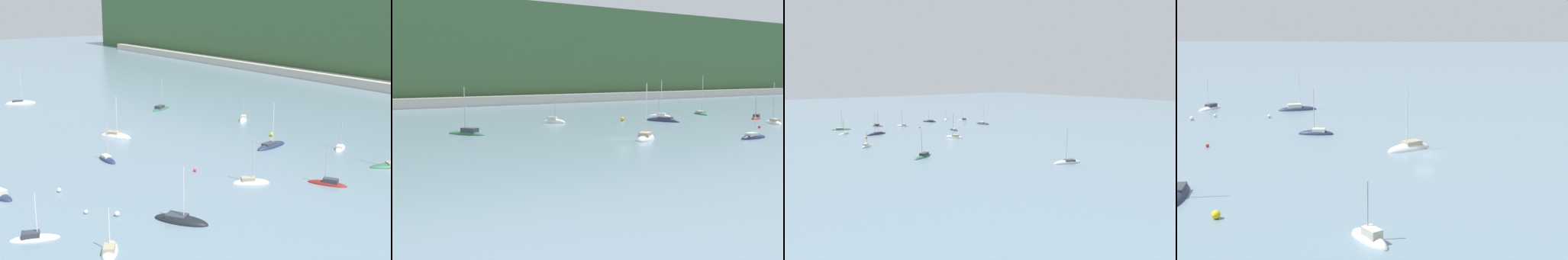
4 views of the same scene
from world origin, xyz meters
The scene contains 20 objects.
ground_plane centered at (0.00, 0.00, 0.00)m, with size 600.00×600.00×0.00m, color slate.
sailboat_0 centered at (6.10, 29.91, 0.11)m, with size 4.37×4.92×6.43m.
sailboat_1 centered at (50.01, 11.01, 0.13)m, with size 6.57×4.67×7.68m.
sailboat_2 centered at (36.87, 29.49, 0.10)m, with size 4.04×5.62×6.53m.
sailboat_3 centered at (17.22, -12.43, 0.09)m, with size 5.86×1.83×8.20m.
sailboat_4 centered at (42.44, 1.07, 0.10)m, with size 4.73×6.32×9.58m.
sailboat_5 centered at (24.53, -34.70, 0.13)m, with size 8.06×4.48×10.21m.
sailboat_6 centered at (51.58, -28.93, 0.08)m, with size 5.70×4.54×6.20m.
sailboat_7 centered at (48.77, -16.86, 0.06)m, with size 8.20×6.56×8.64m.
sailboat_8 centered at (27.77, 19.16, 0.06)m, with size 3.84×8.96×10.12m.
sailboat_9 centered at (-17.80, 20.76, 0.14)m, with size 5.60×7.94×8.91m.
sailboat_10 centered at (2.14, -3.02, 0.09)m, with size 7.32×6.10×10.05m.
sailboat_11 centered at (-48.18, -7.85, 0.07)m, with size 5.08×8.60×10.70m.
sailboat_12 centered at (50.09, 27.79, 0.09)m, with size 5.68×8.55×10.65m.
sailboat_13 centered at (42.91, -35.09, 0.12)m, with size 4.13×6.51×6.70m.
mooring_buoy_0 centered at (28.31, -26.10, 0.34)m, with size 0.68×0.68×0.68m.
mooring_buoy_1 centered at (42.17, -23.12, 0.36)m, with size 0.73×0.73×0.73m.
mooring_buoy_2 centered at (21.29, 25.32, 0.44)m, with size 0.88×0.88×0.88m.
mooring_buoy_3 centered at (38.88, -26.30, 0.30)m, with size 0.59×0.59×0.59m.
mooring_buoy_4 centered at (32.08, -2.84, 0.27)m, with size 0.54×0.54×0.54m.
Camera 3 is at (-98.27, 60.84, 23.02)m, focal length 28.00 mm.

